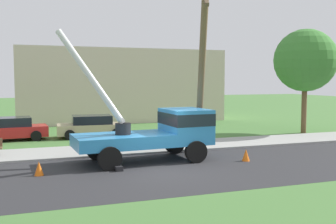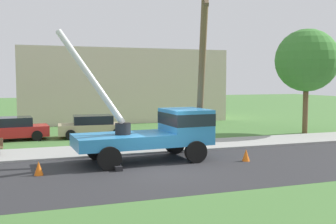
{
  "view_description": "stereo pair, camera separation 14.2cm",
  "coord_description": "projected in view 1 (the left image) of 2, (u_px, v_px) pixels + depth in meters",
  "views": [
    {
      "loc": [
        -5.28,
        -15.3,
        3.74
      ],
      "look_at": [
        0.89,
        2.19,
        2.23
      ],
      "focal_mm": 42.69,
      "sensor_mm": 36.0,
      "label": 1
    },
    {
      "loc": [
        -5.14,
        -15.35,
        3.74
      ],
      "look_at": [
        0.89,
        2.19,
        2.23
      ],
      "focal_mm": 42.69,
      "sensor_mm": 36.0,
      "label": 2
    }
  ],
  "objects": [
    {
      "name": "roadside_tree_near",
      "position": [
        305.0,
        61.0,
        27.61
      ],
      "size": [
        4.32,
        4.32,
        7.23
      ],
      "color": "brown",
      "rests_on": "ground"
    },
    {
      "name": "lowrise_building_backdrop",
      "position": [
        121.0,
        85.0,
        36.4
      ],
      "size": [
        18.0,
        6.0,
        6.4
      ],
      "primitive_type": "cube",
      "color": "beige",
      "rests_on": "ground"
    },
    {
      "name": "parked_sedan_tan",
      "position": [
        92.0,
        126.0,
        25.9
      ],
      "size": [
        4.49,
        2.17,
        1.42
      ],
      "color": "tan",
      "rests_on": "ground"
    },
    {
      "name": "traffic_cone_behind",
      "position": [
        39.0,
        168.0,
        15.56
      ],
      "size": [
        0.36,
        0.36,
        0.56
      ],
      "primitive_type": "cone",
      "color": "orange",
      "rests_on": "ground"
    },
    {
      "name": "sidewalk_strip",
      "position": [
        133.0,
        148.0,
        21.43
      ],
      "size": [
        80.0,
        3.27,
        0.1
      ],
      "primitive_type": "cube",
      "color": "#9E9E99",
      "rests_on": "ground"
    },
    {
      "name": "leaning_utility_pole",
      "position": [
        202.0,
        69.0,
        19.01
      ],
      "size": [
        1.57,
        4.1,
        8.34
      ],
      "color": "brown",
      "rests_on": "ground"
    },
    {
      "name": "road_asphalt",
      "position": [
        165.0,
        170.0,
        16.44
      ],
      "size": [
        80.0,
        7.35,
        0.01
      ],
      "primitive_type": "cube",
      "color": "#2B2B2D",
      "rests_on": "ground"
    },
    {
      "name": "traffic_cone_ahead",
      "position": [
        246.0,
        155.0,
        18.34
      ],
      "size": [
        0.36,
        0.36,
        0.56
      ],
      "primitive_type": "cone",
      "color": "orange",
      "rests_on": "ground"
    },
    {
      "name": "ground_plane",
      "position": [
        109.0,
        133.0,
        27.72
      ],
      "size": [
        120.0,
        120.0,
        0.0
      ],
      "primitive_type": "plane",
      "color": "#477538"
    },
    {
      "name": "traffic_cone_curbside",
      "position": [
        193.0,
        147.0,
        20.49
      ],
      "size": [
        0.36,
        0.36,
        0.56
      ],
      "primitive_type": "cone",
      "color": "orange",
      "rests_on": "ground"
    },
    {
      "name": "parked_sedan_red",
      "position": [
        10.0,
        129.0,
        24.49
      ],
      "size": [
        4.52,
        2.23,
        1.42
      ],
      "color": "#B21E1E",
      "rests_on": "ground"
    },
    {
      "name": "utility_truck",
      "position": [
        160.0,
        130.0,
        18.5
      ],
      "size": [
        6.89,
        3.21,
        5.98
      ],
      "color": "#2D84C6",
      "rests_on": "ground"
    }
  ]
}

